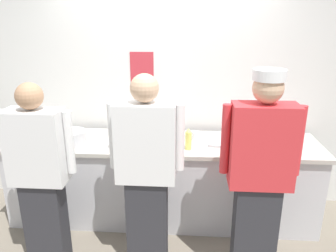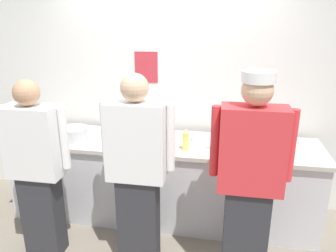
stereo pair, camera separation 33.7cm
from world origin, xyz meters
The scene contains 13 objects.
ground_plane centered at (0.00, 0.00, 0.00)m, with size 9.00×9.00×0.00m, color slate.
wall_back centered at (0.00, 0.90, 1.34)m, with size 5.11×0.11×2.68m.
prep_counter centered at (0.00, 0.39, 0.45)m, with size 3.26×0.75×0.89m.
chef_near_left centered at (-0.97, -0.37, 0.87)m, with size 0.60×0.24×1.65m.
chef_center centered at (-0.07, -0.33, 0.91)m, with size 0.62×0.24×1.72m.
chef_far_right centered at (0.85, -0.39, 0.95)m, with size 0.63×0.24×1.77m.
plate_stack_front centered at (0.02, 0.42, 0.93)m, with size 0.19×0.19×0.08m.
mixing_bowl_steel centered at (-0.92, 0.28, 0.96)m, with size 0.30×0.30×0.14m, color #B7BABF.
sheet_tray centered at (0.72, 0.40, 0.90)m, with size 0.44×0.35×0.02m, color #B7BABF.
squeeze_bottle_primary centered at (0.27, 0.21, 0.99)m, with size 0.06×0.06×0.21m.
ramekin_green_sauce centered at (1.08, 0.36, 0.91)m, with size 0.09×0.09×0.04m.
ramekin_red_sauce centered at (-0.47, 0.21, 0.91)m, with size 0.11×0.11×0.04m.
deli_cup centered at (0.35, 0.48, 0.93)m, with size 0.09×0.09×0.08m, color white.
Camera 1 is at (0.28, -2.76, 2.11)m, focal length 34.78 mm.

